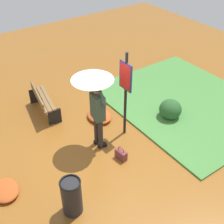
{
  "coord_description": "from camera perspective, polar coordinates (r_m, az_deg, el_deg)",
  "views": [
    {
      "loc": [
        -4.68,
        2.96,
        5.13
      ],
      "look_at": [
        0.15,
        -0.44,
        0.85
      ],
      "focal_mm": 48.26,
      "sensor_mm": 36.0,
      "label": 1
    }
  ],
  "objects": [
    {
      "name": "ground_plane",
      "position": [
        7.55,
        -2.1,
        -6.89
      ],
      "size": [
        18.0,
        18.0,
        0.0
      ],
      "primitive_type": "plane",
      "color": "brown"
    },
    {
      "name": "park_bench",
      "position": [
        8.73,
        -13.02,
        2.1
      ],
      "size": [
        1.4,
        0.6,
        0.75
      ],
      "color": "black",
      "rests_on": "ground_plane"
    },
    {
      "name": "shrub_cluster",
      "position": [
        8.56,
        10.9,
        0.55
      ],
      "size": [
        0.69,
        0.62,
        0.56
      ],
      "color": "#285628",
      "rests_on": "ground_plane"
    },
    {
      "name": "leaf_pile_by_bench",
      "position": [
        6.93,
        -19.68,
        -13.77
      ],
      "size": [
        0.72,
        0.57,
        0.16
      ],
      "color": "#B74C1E",
      "rests_on": "ground_plane"
    },
    {
      "name": "info_sign_post",
      "position": [
        7.18,
        2.58,
        4.99
      ],
      "size": [
        0.44,
        0.07,
        2.3
      ],
      "color": "black",
      "rests_on": "ground_plane"
    },
    {
      "name": "handbag",
      "position": [
        7.21,
        1.72,
        -8.06
      ],
      "size": [
        0.32,
        0.18,
        0.37
      ],
      "color": "brown",
      "rests_on": "ground_plane"
    },
    {
      "name": "grass_verge",
      "position": [
        9.41,
        13.67,
        1.94
      ],
      "size": [
        4.8,
        4.0,
        0.05
      ],
      "color": "#47843D",
      "rests_on": "ground_plane"
    },
    {
      "name": "trash_bin",
      "position": [
        6.06,
        -7.66,
        -15.56
      ],
      "size": [
        0.42,
        0.42,
        0.83
      ],
      "color": "black",
      "rests_on": "ground_plane"
    },
    {
      "name": "leaf_pile_near_person",
      "position": [
        8.46,
        -2.43,
        -0.72
      ],
      "size": [
        0.78,
        0.63,
        0.17
      ],
      "color": "#B74C1E",
      "rests_on": "ground_plane"
    },
    {
      "name": "person_with_umbrella",
      "position": [
        6.76,
        -3.27,
        3.88
      ],
      "size": [
        0.96,
        0.96,
        2.04
      ],
      "color": "#2D2823",
      "rests_on": "ground_plane"
    }
  ]
}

